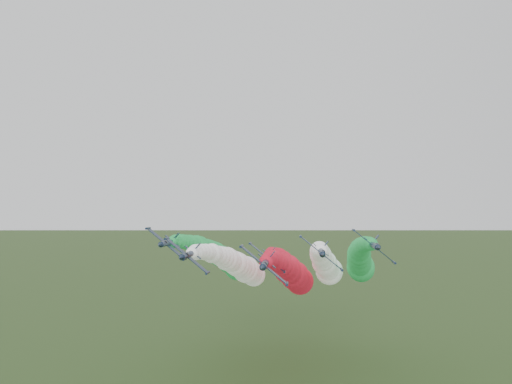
% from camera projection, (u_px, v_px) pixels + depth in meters
% --- Properties ---
extents(jet_lead, '(13.63, 76.52, 19.47)m').
position_uv_depth(jet_lead, '(291.00, 273.00, 129.52)').
color(jet_lead, '#111F35').
rests_on(jet_lead, ground).
extents(jet_inner_left, '(13.15, 76.05, 19.00)m').
position_uv_depth(jet_inner_left, '(239.00, 266.00, 135.79)').
color(jet_inner_left, '#111F35').
rests_on(jet_inner_left, ground).
extents(jet_inner_right, '(13.28, 75.97, 18.92)m').
position_uv_depth(jet_inner_right, '(326.00, 264.00, 137.86)').
color(jet_inner_right, '#111F35').
rests_on(jet_inner_right, ground).
extents(jet_outer_left, '(14.06, 76.95, 19.90)m').
position_uv_depth(jet_outer_left, '(223.00, 258.00, 146.25)').
color(jet_outer_left, '#111F35').
rests_on(jet_outer_left, ground).
extents(jet_outer_right, '(13.81, 76.71, 19.66)m').
position_uv_depth(jet_outer_right, '(360.00, 260.00, 141.69)').
color(jet_outer_right, '#111F35').
rests_on(jet_outer_right, ground).
extents(jet_trail, '(13.78, 76.67, 19.62)m').
position_uv_depth(jet_trail, '(289.00, 267.00, 155.79)').
color(jet_trail, '#111F35').
rests_on(jet_trail, ground).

